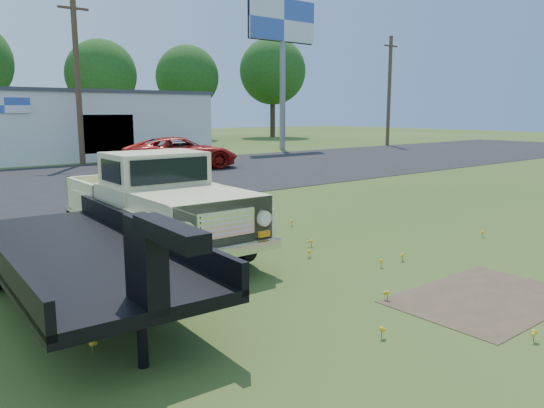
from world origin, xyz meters
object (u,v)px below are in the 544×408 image
at_px(red_pickup, 181,153).
at_px(dark_sedan, 184,152).
at_px(vintage_pickup_truck, 156,202).
at_px(billboard, 282,34).
at_px(flatbed_trailer, 74,244).

distance_m(red_pickup, dark_sedan, 2.59).
xyz_separation_m(vintage_pickup_truck, dark_sedan, (9.83, 16.09, -0.38)).
bearing_deg(billboard, vintage_pickup_truck, -135.04).
height_order(vintage_pickup_truck, red_pickup, vintage_pickup_truck).
bearing_deg(red_pickup, dark_sedan, -18.93).
distance_m(flatbed_trailer, red_pickup, 19.22).
bearing_deg(flatbed_trailer, red_pickup, 58.85).
xyz_separation_m(flatbed_trailer, red_pickup, (10.77, 15.92, -0.13)).
xyz_separation_m(vintage_pickup_truck, flatbed_trailer, (-2.37, -1.99, -0.12)).
bearing_deg(vintage_pickup_truck, flatbed_trailer, -138.57).
bearing_deg(red_pickup, flatbed_trailer, 160.43).
bearing_deg(flatbed_trailer, billboard, 47.44).
distance_m(billboard, vintage_pickup_truck, 30.91).
relative_size(red_pickup, dark_sedan, 1.47).
height_order(flatbed_trailer, red_pickup, flatbed_trailer).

